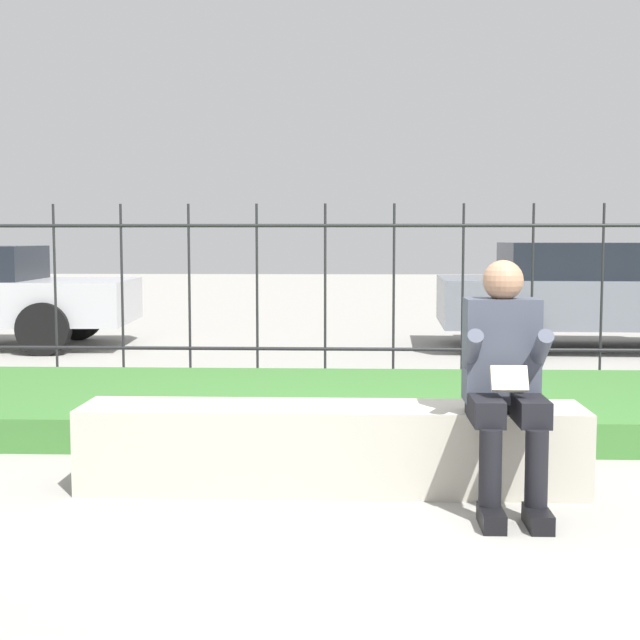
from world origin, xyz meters
The scene contains 6 objects.
ground_plane centered at (0.00, 0.00, 0.00)m, with size 60.00×60.00×0.00m, color #9E9B93.
stone_bench centered at (-0.16, 0.00, 0.21)m, with size 2.74×0.48×0.46m.
person_seated_reader centered at (0.73, -0.27, 0.69)m, with size 0.42×0.73×1.26m.
grass_berm centered at (0.00, 1.86, 0.11)m, with size 10.95×2.32×0.22m.
iron_fence centered at (0.00, 3.50, 0.89)m, with size 8.95×0.03×1.70m.
car_parked_right centered at (3.11, 6.36, 0.71)m, with size 4.32×2.13×1.33m.
Camera 1 is at (-0.03, -4.80, 1.37)m, focal length 50.00 mm.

